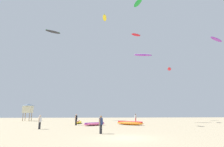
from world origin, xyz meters
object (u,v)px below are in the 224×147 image
(person_foreground, at_px, (101,123))
(kite_grounded_mid, at_px, (130,123))
(kite_aloft_1, at_px, (53,32))
(kite_aloft_3, at_px, (136,35))
(kite_grounded_near, at_px, (78,122))
(person_right, at_px, (76,119))
(kite_aloft_0, at_px, (169,69))
(kite_aloft_6, at_px, (138,3))
(kite_aloft_5, at_px, (143,55))
(person_midground, at_px, (40,121))
(person_left, at_px, (136,117))
(kite_grounded_far, at_px, (95,124))
(kite_aloft_2, at_px, (105,18))
(lifeguard_tower, at_px, (28,108))
(kite_aloft_4, at_px, (216,39))

(person_foreground, bearing_deg, kite_grounded_mid, 98.37)
(kite_aloft_1, height_order, kite_aloft_3, kite_aloft_1)
(kite_aloft_3, bearing_deg, kite_grounded_near, -134.45)
(person_right, height_order, kite_aloft_0, kite_aloft_0)
(kite_grounded_mid, relative_size, kite_aloft_6, 1.29)
(kite_aloft_1, height_order, kite_aloft_5, kite_aloft_1)
(person_midground, distance_m, kite_aloft_3, 39.97)
(person_foreground, distance_m, person_left, 23.97)
(kite_grounded_far, xyz_separation_m, kite_aloft_2, (1.46, 0.85, 18.56))
(lifeguard_tower, bearing_deg, kite_aloft_4, -19.84)
(kite_grounded_near, height_order, kite_aloft_2, kite_aloft_2)
(person_right, bearing_deg, person_foreground, -46.43)
(person_foreground, distance_m, kite_aloft_2, 21.54)
(kite_grounded_near, distance_m, lifeguard_tower, 18.28)
(lifeguard_tower, xyz_separation_m, kite_aloft_2, (18.04, -17.02, 15.74))
(kite_grounded_far, relative_size, kite_aloft_4, 0.90)
(kite_grounded_near, xyz_separation_m, kite_aloft_3, (14.65, 14.93, 24.45))
(kite_grounded_far, height_order, kite_aloft_1, kite_aloft_1)
(kite_aloft_0, bearing_deg, lifeguard_tower, 164.62)
(kite_aloft_2, bearing_deg, person_right, 177.71)
(kite_aloft_1, height_order, kite_aloft_4, kite_aloft_1)
(kite_aloft_2, relative_size, kite_aloft_4, 0.57)
(kite_grounded_mid, height_order, kite_aloft_4, kite_aloft_4)
(kite_aloft_4, bearing_deg, lifeguard_tower, 160.16)
(kite_aloft_3, relative_size, kite_aloft_4, 0.75)
(kite_aloft_6, bearing_deg, kite_grounded_far, -146.56)
(kite_grounded_far, height_order, kite_aloft_6, kite_aloft_6)
(lifeguard_tower, bearing_deg, person_right, -51.05)
(kite_aloft_4, xyz_separation_m, kite_aloft_6, (-15.15, 2.64, 9.12))
(kite_grounded_mid, xyz_separation_m, kite_aloft_1, (-18.82, 21.51, 25.23))
(person_midground, xyz_separation_m, kite_aloft_0, (22.88, 14.52, 10.44))
(kite_aloft_3, relative_size, kite_aloft_5, 0.78)
(person_midground, bearing_deg, person_foreground, 160.10)
(kite_grounded_mid, distance_m, kite_aloft_6, 25.85)
(kite_grounded_far, bearing_deg, person_foreground, -86.27)
(kite_grounded_mid, height_order, lifeguard_tower, lifeguard_tower)
(kite_aloft_0, bearing_deg, person_foreground, -127.63)
(kite_aloft_6, bearing_deg, person_midground, -143.37)
(person_foreground, distance_m, kite_aloft_1, 43.97)
(kite_aloft_6, bearing_deg, person_left, 90.21)
(person_foreground, bearing_deg, kite_aloft_1, 142.80)
(kite_grounded_far, distance_m, lifeguard_tower, 24.54)
(kite_grounded_near, xyz_separation_m, kite_aloft_4, (27.07, -2.69, 16.13))
(lifeguard_tower, bearing_deg, kite_aloft_3, 6.01)
(kite_aloft_0, xyz_separation_m, kite_aloft_2, (-14.77, -7.99, 7.36))
(kite_grounded_near, bearing_deg, lifeguard_tower, 138.52)
(kite_aloft_3, height_order, kite_aloft_4, kite_aloft_3)
(person_right, relative_size, kite_grounded_mid, 0.37)
(kite_aloft_2, bearing_deg, kite_aloft_5, 44.17)
(kite_grounded_near, xyz_separation_m, kite_grounded_mid, (8.77, -4.91, 0.05))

